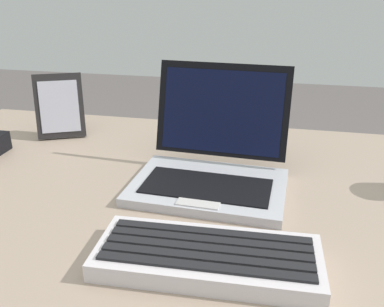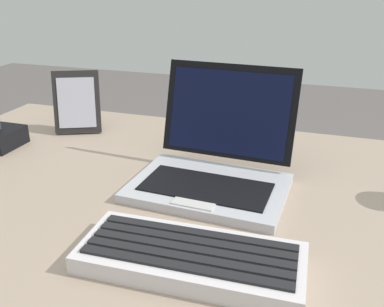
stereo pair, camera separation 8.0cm
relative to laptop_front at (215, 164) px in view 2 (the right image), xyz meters
The scene contains 4 objects.
desk 0.15m from the laptop_front, 21.45° to the right, with size 1.64×0.81×0.72m.
laptop_front is the anchor object (origin of this frame).
external_keyboard 0.27m from the laptop_front, 82.16° to the right, with size 0.33×0.15×0.03m.
photo_frame 0.47m from the laptop_front, 156.45° to the left, with size 0.13×0.10×0.16m.
Camera 2 is at (0.12, -0.72, 1.11)m, focal length 39.40 mm.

